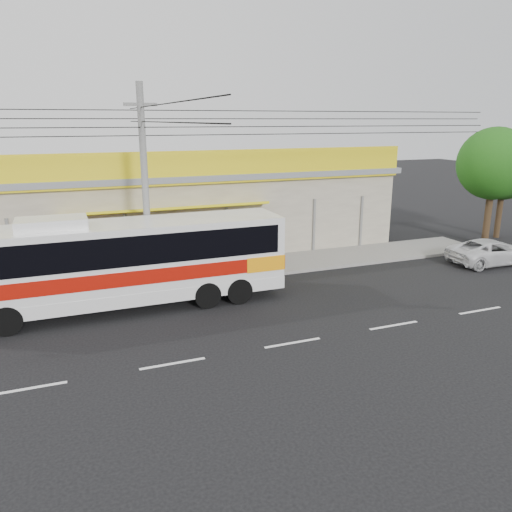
% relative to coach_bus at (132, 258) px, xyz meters
% --- Properties ---
extents(ground, '(120.00, 120.00, 0.00)m').
position_rel_coach_bus_xyz_m(ground, '(4.37, -2.76, -2.00)').
color(ground, black).
rests_on(ground, ground).
extents(sidewalk, '(30.00, 3.20, 0.15)m').
position_rel_coach_bus_xyz_m(sidewalk, '(4.37, 3.24, -1.93)').
color(sidewalk, slate).
rests_on(sidewalk, ground).
extents(lane_markings, '(50.00, 0.12, 0.01)m').
position_rel_coach_bus_xyz_m(lane_markings, '(4.37, -5.26, -2.00)').
color(lane_markings, silver).
rests_on(lane_markings, ground).
extents(storefront_building, '(22.60, 9.20, 5.70)m').
position_rel_coach_bus_xyz_m(storefront_building, '(4.37, 8.78, 0.30)').
color(storefront_building, gray).
rests_on(storefront_building, ground).
extents(coach_bus, '(12.16, 2.62, 3.74)m').
position_rel_coach_bus_xyz_m(coach_bus, '(0.00, 0.00, 0.00)').
color(coach_bus, silver).
rests_on(coach_bus, ground).
extents(motorbike_red, '(1.72, 0.81, 0.87)m').
position_rel_coach_bus_xyz_m(motorbike_red, '(-4.22, 3.46, -1.42)').
color(motorbike_red, maroon).
rests_on(motorbike_red, sidewalk).
extents(white_car, '(4.61, 2.27, 1.26)m').
position_rel_coach_bus_xyz_m(white_car, '(17.83, -0.40, -1.37)').
color(white_car, silver).
rests_on(white_car, ground).
extents(utility_pole, '(34.00, 14.00, 8.55)m').
position_rel_coach_bus_xyz_m(utility_pole, '(0.88, 1.44, 5.04)').
color(utility_pole, '#5E5E5B').
rests_on(utility_pole, ground).
extents(tree_near, '(4.08, 4.08, 6.76)m').
position_rel_coach_bus_xyz_m(tree_near, '(20.81, 2.76, 2.57)').
color(tree_near, black).
rests_on(tree_near, ground).
extents(tree_far, '(3.64, 3.64, 6.03)m').
position_rel_coach_bus_xyz_m(tree_far, '(22.93, 3.94, 2.08)').
color(tree_far, black).
rests_on(tree_far, ground).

